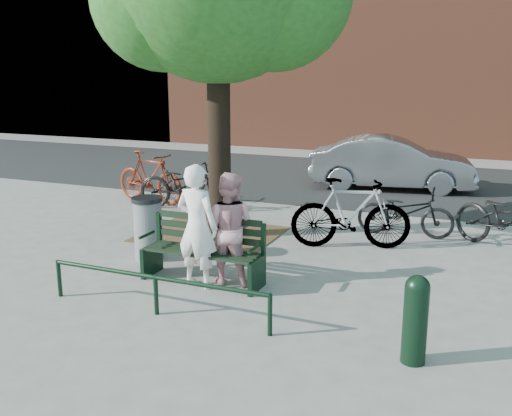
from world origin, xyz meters
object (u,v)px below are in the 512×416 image
at_px(parked_car, 392,163).
at_px(bollard, 416,316).
at_px(person_left, 197,226).
at_px(litter_bin, 148,228).
at_px(park_bench, 205,248).
at_px(bicycle_c, 405,212).
at_px(person_right, 229,228).

bearing_deg(parked_car, bollard, -178.65).
relative_size(person_left, parked_car, 0.43).
height_order(litter_bin, parked_car, parked_car).
xyz_separation_m(park_bench, litter_bin, (-1.28, 0.52, 0.03)).
distance_m(litter_bin, bicycle_c, 4.59).
bearing_deg(park_bench, bicycle_c, 56.24).
bearing_deg(bicycle_c, parked_car, 10.93).
bearing_deg(person_right, park_bench, 4.61).
relative_size(park_bench, bollard, 1.84).
height_order(person_left, parked_car, person_left).
distance_m(park_bench, person_right, 0.47).
bearing_deg(person_right, bollard, 146.90).
bearing_deg(person_left, bollard, 167.56).
bearing_deg(park_bench, parked_car, 80.28).
bearing_deg(parked_car, park_bench, 160.33).
xyz_separation_m(litter_bin, bicycle_c, (3.57, 2.90, -0.06)).
xyz_separation_m(person_left, person_right, (0.33, 0.30, -0.07)).
distance_m(park_bench, parked_car, 7.73).
bearing_deg(person_right, parked_car, -104.15).
relative_size(bollard, litter_bin, 0.94).
bearing_deg(person_right, bicycle_c, -126.98).
distance_m(person_left, bicycle_c, 4.32).
height_order(bollard, bicycle_c, bollard).
bearing_deg(person_left, litter_bin, -23.83).
distance_m(bollard, parked_car, 9.06).
relative_size(bicycle_c, parked_car, 0.42).
xyz_separation_m(person_right, parked_car, (0.96, 7.54, -0.12)).
height_order(person_right, bicycle_c, person_right).
xyz_separation_m(park_bench, person_right, (0.35, 0.07, 0.31)).
height_order(park_bench, bollard, park_bench).
xyz_separation_m(person_left, litter_bin, (-1.30, 0.75, -0.35)).
bearing_deg(litter_bin, bicycle_c, 39.08).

